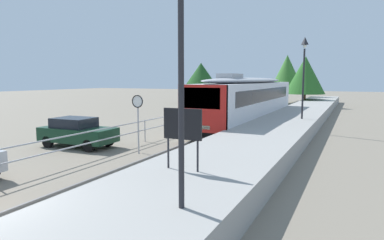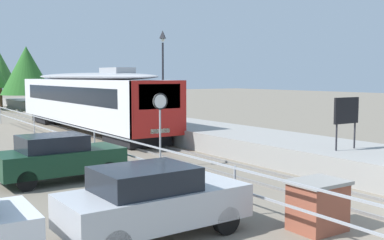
{
  "view_description": "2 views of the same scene",
  "coord_description": "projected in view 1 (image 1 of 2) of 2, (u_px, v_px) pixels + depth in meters",
  "views": [
    {
      "loc": [
        7.32,
        -3.98,
        3.54
      ],
      "look_at": [
        0.4,
        10.45,
        1.6
      ],
      "focal_mm": 31.76,
      "sensor_mm": 36.0,
      "label": 1
    },
    {
      "loc": [
        -10.3,
        -5.67,
        3.4
      ],
      "look_at": [
        0.4,
        10.45,
        1.6
      ],
      "focal_mm": 43.53,
      "sensor_mm": 36.0,
      "label": 2
    }
  ],
  "objects": [
    {
      "name": "platform_lamp_mid_platform",
      "position": [
        304.0,
        62.0,
        22.19
      ],
      "size": [
        0.34,
        0.34,
        5.35
      ],
      "color": "#232328",
      "rests_on": "station_platform"
    },
    {
      "name": "parked_hatchback_dark_green",
      "position": [
        77.0,
        132.0,
        17.71
      ],
      "size": [
        4.06,
        1.91,
        1.53
      ],
      "color": "#143823",
      "rests_on": "ground"
    },
    {
      "name": "tree_behind_carpark",
      "position": [
        287.0,
        72.0,
        48.03
      ],
      "size": [
        4.41,
        4.41,
        6.91
      ],
      "color": "brown",
      "rests_on": "ground"
    },
    {
      "name": "ground_plane",
      "position": [
        215.0,
        122.0,
        28.11
      ],
      "size": [
        160.0,
        160.0,
        0.0
      ],
      "primitive_type": "plane",
      "color": "slate"
    },
    {
      "name": "tree_distant_centre",
      "position": [
        305.0,
        75.0,
        43.07
      ],
      "size": [
        5.02,
        5.02,
        6.38
      ],
      "color": "brown",
      "rests_on": "ground"
    },
    {
      "name": "platform_lamp_near_end",
      "position": [
        181.0,
        23.0,
        6.56
      ],
      "size": [
        0.34,
        0.34,
        5.35
      ],
      "color": "#232328",
      "rests_on": "station_platform"
    },
    {
      "name": "commuter_train",
      "position": [
        249.0,
        97.0,
        26.0
      ],
      "size": [
        2.82,
        18.07,
        3.74
      ],
      "color": "silver",
      "rests_on": "track_rails"
    },
    {
      "name": "speed_limit_sign",
      "position": [
        138.0,
        109.0,
        15.9
      ],
      "size": [
        0.61,
        0.1,
        2.81
      ],
      "color": "#9EA0A5",
      "rests_on": "ground"
    },
    {
      "name": "carpark_fence",
      "position": [
        145.0,
        126.0,
        19.18
      ],
      "size": [
        0.06,
        36.06,
        1.25
      ],
      "color": "#9EA0A5",
      "rests_on": "ground"
    },
    {
      "name": "platform_notice_board",
      "position": [
        183.0,
        126.0,
        9.77
      ],
      "size": [
        1.2,
        0.08,
        1.8
      ],
      "color": "#232328",
      "rests_on": "station_platform"
    },
    {
      "name": "tree_distant_left",
      "position": [
        305.0,
        74.0,
        50.25
      ],
      "size": [
        3.73,
        3.73,
        6.21
      ],
      "color": "brown",
      "rests_on": "ground"
    },
    {
      "name": "track_rails",
      "position": [
        251.0,
        124.0,
        26.82
      ],
      "size": [
        3.2,
        60.0,
        0.14
      ],
      "color": "slate",
      "rests_on": "ground"
    },
    {
      "name": "station_platform",
      "position": [
        293.0,
        120.0,
        25.37
      ],
      "size": [
        3.9,
        60.0,
        0.9
      ],
      "primitive_type": "cube",
      "color": "#999691",
      "rests_on": "ground"
    },
    {
      "name": "tree_behind_station_far",
      "position": [
        201.0,
        76.0,
        49.4
      ],
      "size": [
        5.27,
        5.27,
        5.87
      ],
      "color": "brown",
      "rests_on": "ground"
    }
  ]
}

